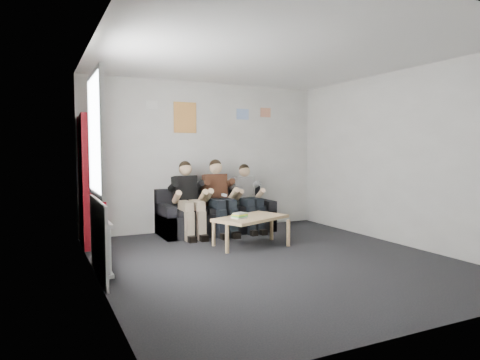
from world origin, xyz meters
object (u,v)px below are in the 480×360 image
object	(u,v)px
person_middle	(220,198)
person_right	(248,198)
coffee_table	(251,220)
person_left	(189,200)
sofa	(215,216)
bookshelf	(92,180)

from	to	relation	value
person_middle	person_right	world-z (taller)	person_middle
coffee_table	person_left	world-z (taller)	person_left
person_left	sofa	bearing A→B (deg)	17.08
coffee_table	person_right	distance (m)	1.20
sofa	bookshelf	size ratio (longest dim) A/B	1.01
bookshelf	person_middle	bearing A→B (deg)	0.61
sofa	person_right	bearing A→B (deg)	-18.47
coffee_table	person_left	bearing A→B (deg)	120.39
person_middle	coffee_table	bearing A→B (deg)	-79.37
person_middle	sofa	bearing A→B (deg)	97.05
coffee_table	person_left	size ratio (longest dim) A/B	0.89
person_left	person_middle	world-z (taller)	person_middle
person_middle	person_right	distance (m)	0.56
person_right	coffee_table	bearing A→B (deg)	-123.40
person_right	bookshelf	bearing A→B (deg)	169.79
bookshelf	person_middle	distance (m)	2.13
bookshelf	coffee_table	world-z (taller)	bookshelf
sofa	person_right	world-z (taller)	person_right
bookshelf	person_left	distance (m)	1.58
bookshelf	person_middle	size ratio (longest dim) A/B	1.54
person_left	person_right	bearing A→B (deg)	-1.56
bookshelf	person_right	size ratio (longest dim) A/B	1.65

